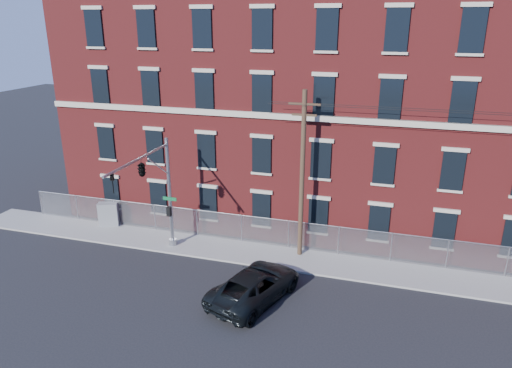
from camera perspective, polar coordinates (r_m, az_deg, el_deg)
The scene contains 8 objects.
ground at distance 25.20m, azimuth -2.00°, elevation -13.73°, with size 140.00×140.00×0.00m, color black.
sidewalk at distance 28.92m, azimuth 25.16°, elevation -10.93°, with size 65.00×3.00×0.12m, color gray.
mill_building at distance 34.75m, azimuth 25.20°, elevation 8.22°, with size 55.30×14.32×16.30m.
chain_link_fence at distance 29.61m, azimuth 25.12°, elevation -8.02°, with size 59.06×0.06×1.85m.
traffic_signal_mast at distance 26.97m, azimuth -12.80°, elevation 0.77°, with size 0.90×6.75×7.00m.
utility_pole_near at distance 27.36m, azimuth 5.60°, elevation 1.33°, with size 1.80×0.28×10.00m.
pickup_truck at distance 24.78m, azimuth -0.15°, elevation -12.14°, with size 2.67×5.78×1.61m, color black.
utility_cabinet at distance 34.36m, azimuth -17.38°, elevation -3.50°, with size 1.32×0.66×1.65m, color slate.
Camera 1 is at (6.90, -19.99, 13.70)m, focal length 33.12 mm.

